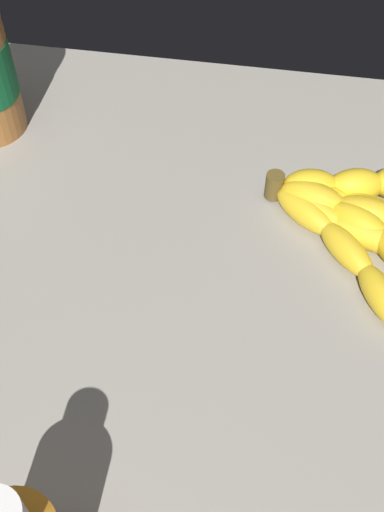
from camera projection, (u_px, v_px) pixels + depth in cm
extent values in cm
cube|color=gray|center=(155.00, 324.00, 59.92)|extent=(81.74, 69.54, 4.72)
ellipsoid|color=yellow|center=(305.00, 212.00, 64.18)|extent=(7.18, 7.74, 2.85)
ellipsoid|color=yellow|center=(346.00, 249.00, 60.97)|extent=(7.83, 7.04, 2.85)
ellipsoid|color=yellow|center=(382.00, 296.00, 57.39)|extent=(8.18, 6.07, 2.85)
ellipsoid|color=yellow|center=(311.00, 209.00, 64.44)|extent=(6.63, 8.37, 2.88)
ellipsoid|color=yellow|center=(367.00, 235.00, 62.10)|extent=(5.45, 8.54, 2.88)
ellipsoid|color=yellow|center=(311.00, 200.00, 64.84)|extent=(5.57, 7.59, 3.41)
ellipsoid|color=yellow|center=(358.00, 223.00, 62.82)|extent=(6.53, 7.60, 3.41)
ellipsoid|color=yellow|center=(313.00, 198.00, 64.90)|extent=(5.45, 7.87, 3.56)
ellipsoid|color=yellow|center=(367.00, 214.00, 63.53)|extent=(4.63, 7.61, 3.56)
ellipsoid|color=yellow|center=(316.00, 195.00, 65.62)|extent=(3.62, 7.85, 2.94)
ellipsoid|color=yellow|center=(373.00, 210.00, 64.25)|extent=(5.09, 8.14, 2.94)
ellipsoid|color=yellow|center=(311.00, 186.00, 65.97)|extent=(4.46, 6.45, 3.71)
ellipsoid|color=yellow|center=(356.00, 186.00, 66.02)|extent=(5.05, 6.73, 3.71)
cylinder|color=brown|center=(274.00, 185.00, 66.11)|extent=(2.00, 2.00, 3.00)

